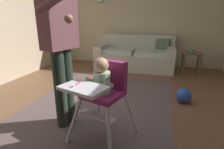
% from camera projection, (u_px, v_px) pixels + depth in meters
% --- Properties ---
extents(ground, '(6.15, 7.30, 0.10)m').
position_uv_depth(ground, '(104.00, 111.00, 2.63)').
color(ground, brown).
extents(wall_far, '(5.35, 0.06, 2.63)m').
position_uv_depth(wall_far, '(137.00, 17.00, 4.87)').
color(wall_far, beige).
rests_on(wall_far, ground).
extents(area_rug, '(2.10, 2.84, 0.01)m').
position_uv_depth(area_rug, '(99.00, 106.00, 2.67)').
color(area_rug, '#5D4D4D').
rests_on(area_rug, ground).
extents(couch, '(1.97, 0.86, 0.86)m').
position_uv_depth(couch, '(135.00, 56.00, 4.66)').
color(couch, beige).
rests_on(couch, ground).
extents(high_chair, '(0.74, 0.83, 0.91)m').
position_uv_depth(high_chair, '(103.00, 86.00, 1.79)').
color(high_chair, white).
rests_on(high_chair, ground).
extents(adult_standing, '(0.50, 0.58, 1.74)m').
position_uv_depth(adult_standing, '(61.00, 44.00, 1.96)').
color(adult_standing, '#27372A').
rests_on(adult_standing, ground).
extents(toy_ball, '(0.24, 0.24, 0.24)m').
position_uv_depth(toy_ball, '(184.00, 95.00, 2.77)').
color(toy_ball, '#284CB7').
rests_on(toy_ball, ground).
extents(toy_ball_second, '(0.17, 0.17, 0.17)m').
position_uv_depth(toy_ball_second, '(90.00, 81.00, 3.51)').
color(toy_ball_second, '#D13D33').
rests_on(toy_ball_second, ground).
extents(side_table, '(0.40, 0.40, 0.52)m').
position_uv_depth(side_table, '(192.00, 59.00, 4.07)').
color(side_table, brown).
rests_on(side_table, ground).
extents(sippy_cup, '(0.07, 0.07, 0.10)m').
position_uv_depth(sippy_cup, '(192.00, 51.00, 4.02)').
color(sippy_cup, green).
rests_on(sippy_cup, side_table).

